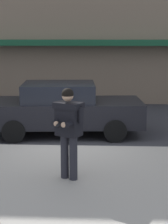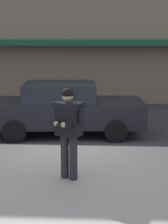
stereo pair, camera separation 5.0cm
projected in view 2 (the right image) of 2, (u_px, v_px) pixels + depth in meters
name	position (u px, v px, depth m)	size (l,w,h in m)	color
ground_plane	(67.00, 148.00, 9.82)	(80.00, 80.00, 0.00)	#333338
sidewalk	(105.00, 191.00, 6.96)	(32.00, 5.30, 0.14)	#A8A399
curb_paint_line	(105.00, 148.00, 9.81)	(28.00, 0.12, 0.01)	silver
parked_sedan_mid	(65.00, 108.00, 11.04)	(4.62, 2.18, 1.54)	black
man_texting_on_phone	(68.00, 124.00, 7.15)	(0.63, 0.65, 1.81)	#23232B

